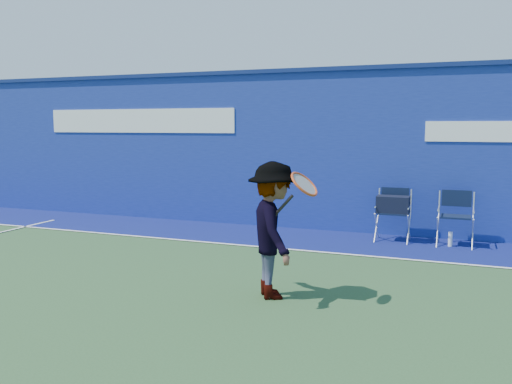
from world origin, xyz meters
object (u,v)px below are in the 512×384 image
at_px(water_bottle, 450,239).
at_px(tennis_player, 273,230).
at_px(directors_chair_left, 393,220).
at_px(directors_chair_right, 455,229).

height_order(water_bottle, tennis_player, tennis_player).
xyz_separation_m(directors_chair_left, water_bottle, (0.95, -0.09, -0.26)).
bearing_deg(directors_chair_right, water_bottle, -125.68).
xyz_separation_m(directors_chair_right, water_bottle, (-0.07, -0.09, -0.16)).
bearing_deg(water_bottle, directors_chair_left, 174.38).
relative_size(water_bottle, tennis_player, 0.16).
relative_size(directors_chair_left, tennis_player, 0.58).
bearing_deg(directors_chair_left, directors_chair_right, -0.11).
bearing_deg(directors_chair_left, water_bottle, -5.62).
bearing_deg(directors_chair_left, tennis_player, -104.18).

